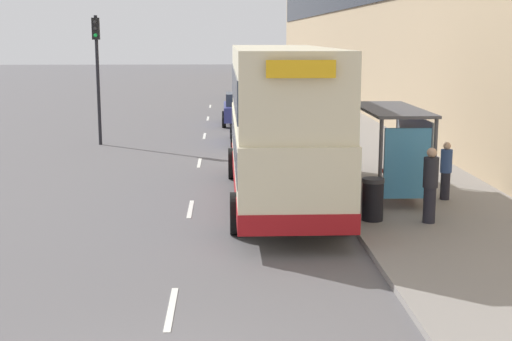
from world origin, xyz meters
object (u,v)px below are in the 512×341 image
(double_decker_bus_near, at_px, (280,122))
(car_2, at_px, (241,109))
(car_1, at_px, (252,87))
(litter_bin, at_px, (373,199))
(car_3, at_px, (252,122))
(car_0, at_px, (254,98))
(pedestrian_1, at_px, (446,170))
(bus_shelter, at_px, (399,136))
(traffic_light_far_kerb, at_px, (97,59))
(pedestrian_at_shelter, at_px, (430,185))

(double_decker_bus_near, relative_size, car_2, 2.58)
(car_1, relative_size, litter_bin, 4.25)
(car_2, bearing_deg, car_3, -87.08)
(car_3, height_order, litter_bin, car_3)
(double_decker_bus_near, distance_m, car_0, 24.07)
(car_1, bearing_deg, car_2, -94.22)
(car_3, xyz_separation_m, litter_bin, (2.40, -13.96, -0.23))
(car_1, height_order, pedestrian_1, pedestrian_1)
(car_0, relative_size, litter_bin, 3.90)
(car_0, bearing_deg, litter_bin, -86.12)
(car_2, distance_m, pedestrian_1, 19.03)
(bus_shelter, height_order, traffic_light_far_kerb, traffic_light_far_kerb)
(double_decker_bus_near, distance_m, car_2, 17.95)
(pedestrian_at_shelter, bearing_deg, litter_bin, 167.85)
(traffic_light_far_kerb, bearing_deg, litter_bin, -56.85)
(double_decker_bus_near, relative_size, litter_bin, 9.84)
(bus_shelter, distance_m, litter_bin, 3.04)
(car_2, distance_m, pedestrian_at_shelter, 21.15)
(bus_shelter, bearing_deg, car_3, 107.54)
(pedestrian_1, relative_size, litter_bin, 1.53)
(car_3, bearing_deg, car_2, 92.92)
(car_1, relative_size, pedestrian_at_shelter, 2.42)
(double_decker_bus_near, relative_size, traffic_light_far_kerb, 1.90)
(car_1, height_order, car_3, car_3)
(double_decker_bus_near, bearing_deg, traffic_light_far_kerb, 121.75)
(double_decker_bus_near, height_order, pedestrian_1, double_decker_bus_near)
(litter_bin, xyz_separation_m, traffic_light_far_kerb, (-8.95, 13.70, 2.97))
(bus_shelter, xyz_separation_m, double_decker_bus_near, (-3.30, 0.08, 0.41))
(litter_bin, height_order, traffic_light_far_kerb, traffic_light_far_kerb)
(bus_shelter, relative_size, pedestrian_at_shelter, 2.28)
(bus_shelter, bearing_deg, litter_bin, -116.01)
(car_1, xyz_separation_m, car_3, (-0.82, -22.17, 0.04))
(traffic_light_far_kerb, bearing_deg, pedestrian_at_shelter, -53.69)
(car_0, xyz_separation_m, pedestrian_at_shelter, (3.13, -26.90, 0.19))
(pedestrian_at_shelter, distance_m, traffic_light_far_kerb, 17.54)
(double_decker_bus_near, height_order, car_0, double_decker_bus_near)
(car_1, distance_m, traffic_light_far_kerb, 23.77)
(double_decker_bus_near, height_order, car_3, double_decker_bus_near)
(pedestrian_1, xyz_separation_m, traffic_light_far_kerb, (-11.42, 11.54, 2.67))
(pedestrian_1, distance_m, litter_bin, 3.30)
(car_0, bearing_deg, double_decker_bus_near, -90.64)
(double_decker_bus_near, height_order, pedestrian_at_shelter, double_decker_bus_near)
(litter_bin, bearing_deg, bus_shelter, 63.99)
(car_1, bearing_deg, bus_shelter, -85.25)
(bus_shelter, relative_size, pedestrian_1, 2.62)
(double_decker_bus_near, distance_m, car_1, 33.57)
(double_decker_bus_near, xyz_separation_m, pedestrian_1, (4.55, -0.43, -1.32))
(car_1, distance_m, pedestrian_1, 34.20)
(car_0, relative_size, car_2, 1.02)
(pedestrian_at_shelter, xyz_separation_m, traffic_light_far_kerb, (-10.28, 13.99, 2.55))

